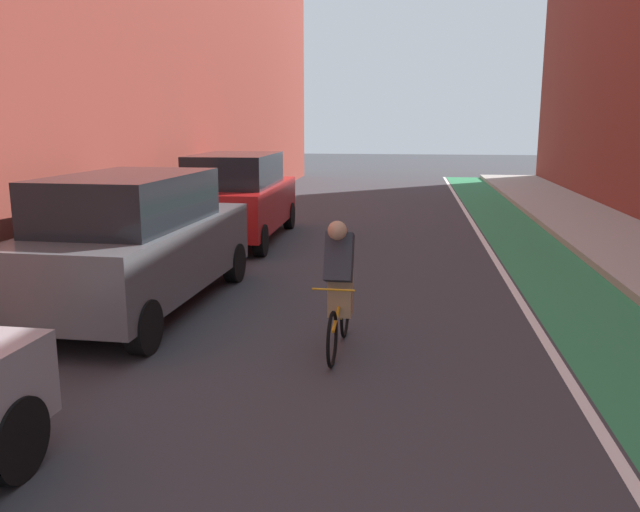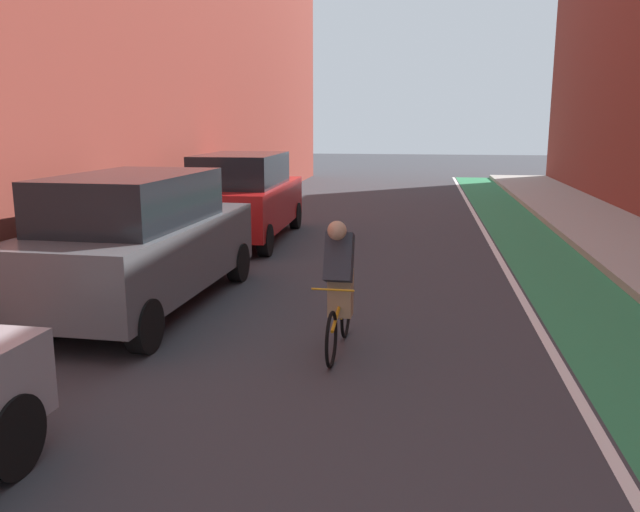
{
  "view_description": "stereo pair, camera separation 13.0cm",
  "coord_description": "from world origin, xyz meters",
  "views": [
    {
      "loc": [
        0.7,
        5.75,
        2.7
      ],
      "look_at": [
        -0.29,
        13.1,
        1.16
      ],
      "focal_mm": 36.62,
      "sensor_mm": 36.0,
      "label": 1
    },
    {
      "loc": [
        0.83,
        5.77,
        2.7
      ],
      "look_at": [
        -0.29,
        13.1,
        1.16
      ],
      "focal_mm": 36.62,
      "sensor_mm": 36.0,
      "label": 2
    }
  ],
  "objects": [
    {
      "name": "parked_suv_gray",
      "position": [
        -3.11,
        14.47,
        1.02
      ],
      "size": [
        2.09,
        4.75,
        1.98
      ],
      "color": "#595B60",
      "rests_on": "ground"
    },
    {
      "name": "parked_suv_red",
      "position": [
        -3.11,
        20.12,
        1.02
      ],
      "size": [
        2.02,
        4.68,
        1.98
      ],
      "color": "red",
      "rests_on": "ground"
    },
    {
      "name": "lane_divider_stripe",
      "position": [
        2.46,
        18.12,
        0.0
      ],
      "size": [
        0.12,
        40.23,
        0.0
      ],
      "primitive_type": "cube",
      "color": "white",
      "rests_on": "ground"
    },
    {
      "name": "ground_plane",
      "position": [
        0.0,
        16.12,
        0.0
      ],
      "size": [
        88.51,
        88.51,
        0.0
      ],
      "primitive_type": "plane",
      "color": "#38383D"
    },
    {
      "name": "bike_lane_paint",
      "position": [
        3.36,
        18.12,
        0.0
      ],
      "size": [
        1.6,
        40.23,
        0.0
      ],
      "primitive_type": "cube",
      "color": "#2D8451",
      "rests_on": "ground"
    },
    {
      "name": "cyclist_trailing",
      "position": [
        -0.06,
        13.14,
        0.81
      ],
      "size": [
        0.48,
        1.69,
        1.6
      ],
      "color": "black",
      "rests_on": "ground"
    }
  ]
}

